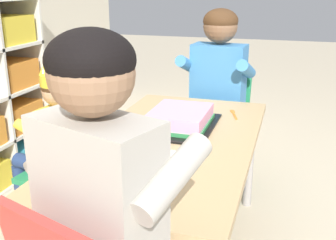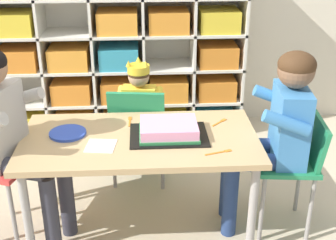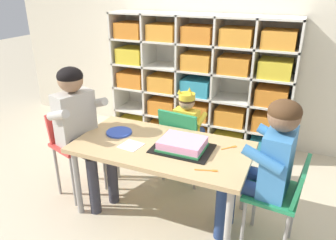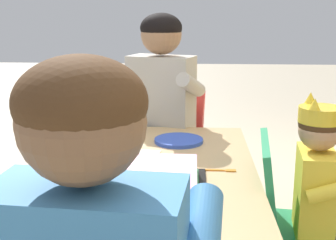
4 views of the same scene
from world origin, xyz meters
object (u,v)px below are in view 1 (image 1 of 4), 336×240
Objects in this scene: classroom_chair_guest_side at (219,114)px; guest_at_table_side at (215,82)px; child_with_crown at (52,135)px; adult_helper_seated at (118,192)px; classroom_chair_blue at (75,163)px; fork_scattered_mid_table at (119,138)px; fork_near_cake_tray at (167,105)px; activity_table at (171,151)px; birthday_cake_on_tray at (180,119)px; fork_at_table_front_edge at (234,114)px; paper_plate_stack at (120,176)px.

classroom_chair_guest_side is 0.25m from guest_at_table_side.
adult_helper_seated is (-0.67, -0.62, 0.15)m from child_with_crown.
guest_at_table_side is at bearing 153.72° from classroom_chair_blue.
child_with_crown is 6.65× the size of fork_scattered_mid_table.
fork_near_cake_tray is at bearing 155.57° from classroom_chair_blue.
activity_table is at bearing 98.14° from classroom_chair_blue.
activity_table is at bearing 96.62° from child_with_crown.
classroom_chair_blue is at bearing 91.44° from activity_table.
guest_at_table_side is at bearing -3.08° from activity_table.
birthday_cake_on_tray is at bearing -89.13° from guest_at_table_side.
classroom_chair_guest_side is at bearing 156.68° from classroom_chair_blue.
child_with_crown reaches higher than birthday_cake_on_tray.
child_with_crown reaches higher than classroom_chair_blue.
classroom_chair_blue reaches higher than birthday_cake_on_tray.
fork_scattered_mid_table is at bearing -58.01° from fork_at_table_front_edge.
fork_near_cake_tray is (1.13, 0.22, -0.11)m from adult_helper_seated.
fork_scattered_mid_table is (0.33, 0.15, -0.01)m from paper_plate_stack.
fork_near_cake_tray is (0.52, -0.05, 0.00)m from fork_scattered_mid_table.
birthday_cake_on_tray is at bearing -66.79° from adult_helper_seated.
paper_plate_stack is at bearing 58.79° from child_with_crown.
fork_at_table_front_edge reaches higher than activity_table.
fork_at_table_front_edge is at bearing -39.30° from birthday_cake_on_tray.
paper_plate_stack is at bearing -64.65° from fork_scattered_mid_table.
classroom_chair_guest_side is 4.70× the size of fork_at_table_front_edge.
adult_helper_seated is at bearing -157.24° from paper_plate_stack.
classroom_chair_guest_side is at bearing -178.67° from fork_at_table_front_edge.
classroom_chair_guest_side is 3.39× the size of paper_plate_stack.
fork_near_cake_tray is at bearing -120.56° from guest_at_table_side.
child_with_crown is at bearing -78.68° from fork_at_table_front_edge.
adult_helper_seated is 1.08m from fork_at_table_front_edge.
child_with_crown is 0.78× the size of adult_helper_seated.
child_with_crown is 0.92m from adult_helper_seated.
birthday_cake_on_tray reaches higher than paper_plate_stack.
fork_near_cake_tray is (0.47, -0.29, 0.16)m from classroom_chair_blue.
birthday_cake_on_tray is 2.09× the size of paper_plate_stack.
fork_near_cake_tray is (-0.39, 0.21, 0.15)m from classroom_chair_guest_side.
child_with_crown is at bearing 171.84° from fork_scattered_mid_table.
classroom_chair_blue is 0.51m from birthday_cake_on_tray.
activity_table is 0.69m from adult_helper_seated.
guest_at_table_side is 0.58m from birthday_cake_on_tray.
child_with_crown is at bearing -123.60° from guest_at_table_side.
classroom_chair_guest_side is at bearing 106.00° from fork_near_cake_tray.
guest_at_table_side reaches higher than fork_scattered_mid_table.
activity_table is 1.21× the size of guest_at_table_side.
fork_scattered_mid_table is (-0.06, -0.35, 0.05)m from child_with_crown.
fork_at_table_front_edge is 0.36m from fork_near_cake_tray.
fork_scattered_mid_table reaches higher than activity_table.
activity_table is 0.46m from classroom_chair_blue.
fork_scattered_mid_table is at bearing 105.21° from activity_table.
guest_at_table_side is 1.13m from paper_plate_stack.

